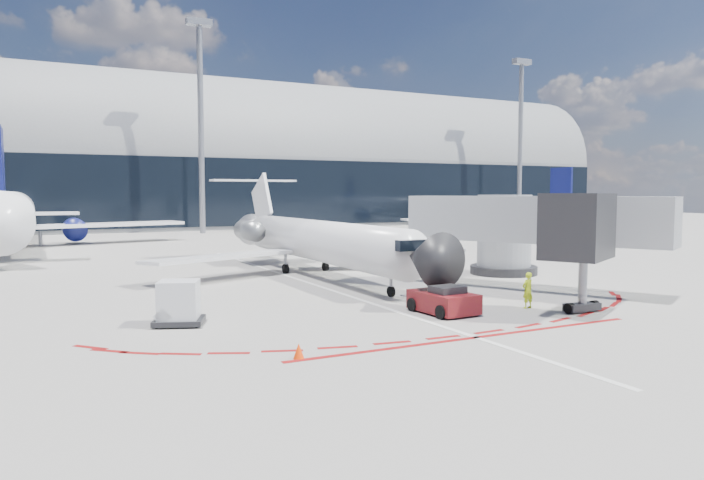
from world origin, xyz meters
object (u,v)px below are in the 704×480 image
pushback_tug (444,301)px  uld_container (179,303)px  regional_jet (313,239)px  ramp_worker (528,290)px

pushback_tug → uld_container: 10.44m
regional_jet → ramp_worker: (3.70, -14.43, -1.36)m
pushback_tug → ramp_worker: (3.85, -0.69, 0.26)m
regional_jet → uld_container: bearing=-132.5°
uld_container → regional_jet: bearing=68.4°
regional_jet → ramp_worker: bearing=-75.6°
regional_jet → ramp_worker: regional_jet is taller
regional_jet → pushback_tug: (-0.15, -13.74, -1.62)m
uld_container → pushback_tug: bearing=6.9°
regional_jet → ramp_worker: size_ratio=16.46×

